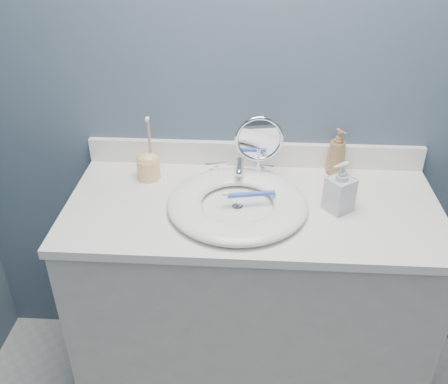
# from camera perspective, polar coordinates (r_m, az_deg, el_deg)

# --- Properties ---
(back_wall) EXTENTS (2.20, 0.02, 2.40)m
(back_wall) POSITION_cam_1_polar(r_m,az_deg,el_deg) (1.74, 3.78, 12.60)
(back_wall) COLOR #435664
(back_wall) RESTS_ON ground
(vanity_cabinet) EXTENTS (1.20, 0.55, 0.85)m
(vanity_cabinet) POSITION_cam_1_polar(r_m,az_deg,el_deg) (1.92, 2.90, -12.76)
(vanity_cabinet) COLOR beige
(vanity_cabinet) RESTS_ON ground
(countertop) EXTENTS (1.22, 0.57, 0.03)m
(countertop) POSITION_cam_1_polar(r_m,az_deg,el_deg) (1.64, 3.31, -1.77)
(countertop) COLOR white
(countertop) RESTS_ON vanity_cabinet
(backsplash) EXTENTS (1.22, 0.02, 0.09)m
(backsplash) POSITION_cam_1_polar(r_m,az_deg,el_deg) (1.83, 3.48, 4.36)
(backsplash) COLOR white
(backsplash) RESTS_ON countertop
(basin) EXTENTS (0.45, 0.45, 0.04)m
(basin) POSITION_cam_1_polar(r_m,az_deg,el_deg) (1.60, 1.54, -1.30)
(basin) COLOR white
(basin) RESTS_ON countertop
(drain) EXTENTS (0.04, 0.04, 0.01)m
(drain) POSITION_cam_1_polar(r_m,az_deg,el_deg) (1.60, 1.53, -1.75)
(drain) COLOR silver
(drain) RESTS_ON countertop
(faucet) EXTENTS (0.25, 0.13, 0.07)m
(faucet) POSITION_cam_1_polar(r_m,az_deg,el_deg) (1.76, 1.80, 2.46)
(faucet) COLOR silver
(faucet) RESTS_ON countertop
(makeup_mirror) EXTENTS (0.17, 0.09, 0.24)m
(makeup_mirror) POSITION_cam_1_polar(r_m,az_deg,el_deg) (1.69, 3.99, 5.19)
(makeup_mirror) COLOR silver
(makeup_mirror) RESTS_ON countertop
(soap_bottle_amber) EXTENTS (0.09, 0.09, 0.17)m
(soap_bottle_amber) POSITION_cam_1_polar(r_m,az_deg,el_deg) (1.80, 12.79, 4.52)
(soap_bottle_amber) COLOR olive
(soap_bottle_amber) RESTS_ON countertop
(soap_bottle_clear) EXTENTS (0.11, 0.11, 0.17)m
(soap_bottle_clear) POSITION_cam_1_polar(r_m,az_deg,el_deg) (1.60, 13.18, 0.61)
(soap_bottle_clear) COLOR silver
(soap_bottle_clear) RESTS_ON countertop
(toothbrush_holder) EXTENTS (0.08, 0.08, 0.23)m
(toothbrush_holder) POSITION_cam_1_polar(r_m,az_deg,el_deg) (1.76, -8.65, 3.09)
(toothbrush_holder) COLOR #F8CA7C
(toothbrush_holder) RESTS_ON countertop
(toothbrush_lying) EXTENTS (0.17, 0.05, 0.02)m
(toothbrush_lying) POSITION_cam_1_polar(r_m,az_deg,el_deg) (1.59, 2.92, -0.28)
(toothbrush_lying) COLOR blue
(toothbrush_lying) RESTS_ON basin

